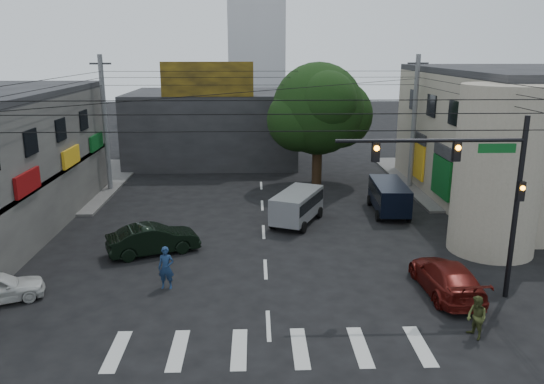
{
  "coord_description": "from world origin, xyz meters",
  "views": [
    {
      "loc": [
        -0.42,
        -19.97,
        9.55
      ],
      "look_at": [
        0.36,
        4.0,
        3.04
      ],
      "focal_mm": 35.0,
      "sensor_mm": 36.0,
      "label": 1
    }
  ],
  "objects_px": {
    "silver_minivan": "(297,208)",
    "navy_van": "(389,198)",
    "utility_pole_far_left": "(105,125)",
    "traffic_gantry": "(476,179)",
    "traffic_officer": "(166,268)",
    "pedestrian_olive": "(477,318)",
    "utility_pole_far_right": "(414,123)",
    "street_tree": "(318,109)",
    "maroon_sedan": "(446,277)",
    "dark_sedan": "(153,239)"
  },
  "relations": [
    {
      "from": "street_tree",
      "to": "utility_pole_far_right",
      "type": "relative_size",
      "value": 0.95
    },
    {
      "from": "street_tree",
      "to": "utility_pole_far_right",
      "type": "xyz_separation_m",
      "value": [
        6.5,
        -1.0,
        -0.87
      ]
    },
    {
      "from": "utility_pole_far_right",
      "to": "silver_minivan",
      "type": "height_order",
      "value": "utility_pole_far_right"
    },
    {
      "from": "maroon_sedan",
      "to": "silver_minivan",
      "type": "distance_m",
      "value": 10.49
    },
    {
      "from": "street_tree",
      "to": "utility_pole_far_left",
      "type": "distance_m",
      "value": 14.56
    },
    {
      "from": "utility_pole_far_right",
      "to": "maroon_sedan",
      "type": "xyz_separation_m",
      "value": [
        -3.29,
        -16.59,
        -3.93
      ]
    },
    {
      "from": "traffic_gantry",
      "to": "utility_pole_far_left",
      "type": "xyz_separation_m",
      "value": [
        -18.32,
        17.0,
        -0.23
      ]
    },
    {
      "from": "utility_pole_far_left",
      "to": "maroon_sedan",
      "type": "bearing_deg",
      "value": -43.13
    },
    {
      "from": "street_tree",
      "to": "traffic_gantry",
      "type": "height_order",
      "value": "street_tree"
    },
    {
      "from": "traffic_officer",
      "to": "pedestrian_olive",
      "type": "height_order",
      "value": "traffic_officer"
    },
    {
      "from": "utility_pole_far_right",
      "to": "silver_minivan",
      "type": "distance_m",
      "value": 12.02
    },
    {
      "from": "silver_minivan",
      "to": "traffic_officer",
      "type": "height_order",
      "value": "silver_minivan"
    },
    {
      "from": "traffic_gantry",
      "to": "pedestrian_olive",
      "type": "relative_size",
      "value": 4.73
    },
    {
      "from": "street_tree",
      "to": "maroon_sedan",
      "type": "height_order",
      "value": "street_tree"
    },
    {
      "from": "dark_sedan",
      "to": "navy_van",
      "type": "height_order",
      "value": "navy_van"
    },
    {
      "from": "dark_sedan",
      "to": "navy_van",
      "type": "xyz_separation_m",
      "value": [
        12.89,
        6.06,
        0.21
      ]
    },
    {
      "from": "utility_pole_far_left",
      "to": "silver_minivan",
      "type": "distance_m",
      "value": 14.99
    },
    {
      "from": "dark_sedan",
      "to": "silver_minivan",
      "type": "xyz_separation_m",
      "value": [
        7.26,
        4.32,
        0.19
      ]
    },
    {
      "from": "street_tree",
      "to": "pedestrian_olive",
      "type": "bearing_deg",
      "value": -81.82
    },
    {
      "from": "pedestrian_olive",
      "to": "dark_sedan",
      "type": "bearing_deg",
      "value": -141.9
    },
    {
      "from": "traffic_gantry",
      "to": "traffic_officer",
      "type": "distance_m",
      "value": 12.62
    },
    {
      "from": "utility_pole_far_right",
      "to": "silver_minivan",
      "type": "bearing_deg",
      "value": -138.71
    },
    {
      "from": "traffic_gantry",
      "to": "traffic_officer",
      "type": "bearing_deg",
      "value": 174.11
    },
    {
      "from": "utility_pole_far_right",
      "to": "maroon_sedan",
      "type": "height_order",
      "value": "utility_pole_far_right"
    },
    {
      "from": "utility_pole_far_left",
      "to": "pedestrian_olive",
      "type": "xyz_separation_m",
      "value": [
        17.53,
        -20.04,
        -3.84
      ]
    },
    {
      "from": "dark_sedan",
      "to": "maroon_sedan",
      "type": "height_order",
      "value": "dark_sedan"
    },
    {
      "from": "utility_pole_far_left",
      "to": "maroon_sedan",
      "type": "distance_m",
      "value": 24.59
    },
    {
      "from": "dark_sedan",
      "to": "traffic_officer",
      "type": "height_order",
      "value": "traffic_officer"
    },
    {
      "from": "dark_sedan",
      "to": "traffic_officer",
      "type": "relative_size",
      "value": 2.55
    },
    {
      "from": "street_tree",
      "to": "maroon_sedan",
      "type": "relative_size",
      "value": 1.85
    },
    {
      "from": "utility_pole_far_right",
      "to": "navy_van",
      "type": "relative_size",
      "value": 1.95
    },
    {
      "from": "utility_pole_far_right",
      "to": "silver_minivan",
      "type": "xyz_separation_m",
      "value": [
        -8.59,
        -7.54,
        -3.69
      ]
    },
    {
      "from": "street_tree",
      "to": "silver_minivan",
      "type": "distance_m",
      "value": 9.91
    },
    {
      "from": "navy_van",
      "to": "street_tree",
      "type": "bearing_deg",
      "value": 30.85
    },
    {
      "from": "pedestrian_olive",
      "to": "utility_pole_far_left",
      "type": "bearing_deg",
      "value": -157.27
    },
    {
      "from": "silver_minivan",
      "to": "traffic_officer",
      "type": "relative_size",
      "value": 2.55
    },
    {
      "from": "street_tree",
      "to": "traffic_gantry",
      "type": "distance_m",
      "value": 18.42
    },
    {
      "from": "silver_minivan",
      "to": "pedestrian_olive",
      "type": "relative_size",
      "value": 3.0
    },
    {
      "from": "traffic_gantry",
      "to": "utility_pole_far_left",
      "type": "height_order",
      "value": "utility_pole_far_left"
    },
    {
      "from": "utility_pole_far_left",
      "to": "navy_van",
      "type": "distance_m",
      "value": 19.31
    },
    {
      "from": "traffic_gantry",
      "to": "dark_sedan",
      "type": "xyz_separation_m",
      "value": [
        -13.17,
        5.14,
        -4.12
      ]
    },
    {
      "from": "dark_sedan",
      "to": "silver_minivan",
      "type": "height_order",
      "value": "silver_minivan"
    },
    {
      "from": "street_tree",
      "to": "pedestrian_olive",
      "type": "xyz_separation_m",
      "value": [
        3.03,
        -21.04,
        -4.71
      ]
    },
    {
      "from": "navy_van",
      "to": "utility_pole_far_left",
      "type": "bearing_deg",
      "value": 75.48
    },
    {
      "from": "utility_pole_far_left",
      "to": "dark_sedan",
      "type": "distance_m",
      "value": 13.51
    },
    {
      "from": "silver_minivan",
      "to": "navy_van",
      "type": "bearing_deg",
      "value": -48.48
    },
    {
      "from": "utility_pole_far_left",
      "to": "traffic_officer",
      "type": "relative_size",
      "value": 5.14
    },
    {
      "from": "dark_sedan",
      "to": "maroon_sedan",
      "type": "bearing_deg",
      "value": -132.78
    },
    {
      "from": "traffic_officer",
      "to": "dark_sedan",
      "type": "bearing_deg",
      "value": 112.69
    },
    {
      "from": "dark_sedan",
      "to": "pedestrian_olive",
      "type": "xyz_separation_m",
      "value": [
        12.37,
        -8.18,
        0.05
      ]
    }
  ]
}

